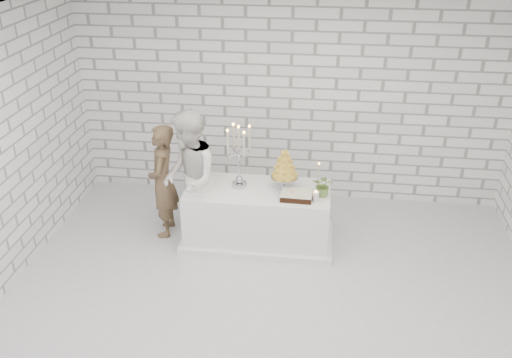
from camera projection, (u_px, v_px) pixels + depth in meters
name	position (u px, v px, depth m)	size (l,w,h in m)	color
ground	(271.00, 300.00, 6.07)	(6.00, 5.00, 0.01)	silver
ceiling	(275.00, 26.00, 4.69)	(6.00, 5.00, 0.01)	white
wall_back	(290.00, 98.00, 7.59)	(6.00, 0.01, 3.00)	white
cake_table	(258.00, 215.00, 6.97)	(1.80, 0.80, 0.75)	white
groom	(163.00, 181.00, 6.98)	(0.55, 0.36, 1.52)	brown
bride	(189.00, 179.00, 6.76)	(0.86, 0.67, 1.76)	white
candelabra	(239.00, 157.00, 6.69)	(0.33, 0.33, 0.82)	#A8A7B2
croquembouche	(285.00, 169.00, 6.70)	(0.35, 0.35, 0.54)	#B7912F
chocolate_cake	(296.00, 195.00, 6.58)	(0.37, 0.27, 0.08)	black
pillar_candle	(316.00, 196.00, 6.52)	(0.08, 0.08, 0.12)	white
extra_taper	(318.00, 176.00, 6.78)	(0.06, 0.06, 0.32)	beige
flowers	(324.00, 186.00, 6.59)	(0.25, 0.22, 0.28)	#4F712E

